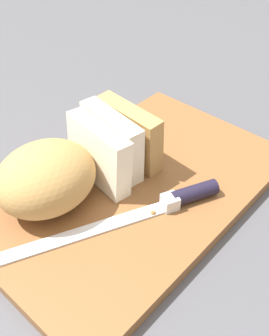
{
  "coord_description": "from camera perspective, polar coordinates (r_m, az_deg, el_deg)",
  "views": [
    {
      "loc": [
        -0.29,
        -0.28,
        0.4
      ],
      "look_at": [
        0.0,
        0.0,
        0.05
      ],
      "focal_mm": 42.5,
      "sensor_mm": 36.0,
      "label": 1
    }
  ],
  "objects": [
    {
      "name": "ground_plane",
      "position": [
        0.56,
        0.0,
        -3.71
      ],
      "size": [
        3.0,
        3.0,
        0.0
      ],
      "primitive_type": "plane",
      "color": "#4C4C51"
    },
    {
      "name": "cutting_board",
      "position": [
        0.56,
        0.0,
        -3.04
      ],
      "size": [
        0.44,
        0.28,
        0.02
      ],
      "primitive_type": "cube",
      "rotation": [
        0.0,
        0.0,
        0.03
      ],
      "color": "brown",
      "rests_on": "ground_plane"
    },
    {
      "name": "bread_loaf",
      "position": [
        0.52,
        -8.9,
        0.56
      ],
      "size": [
        0.23,
        0.13,
        0.09
      ],
      "rotation": [
        0.0,
        0.0,
        -0.1
      ],
      "color": "tan",
      "rests_on": "cutting_board"
    },
    {
      "name": "bread_knife",
      "position": [
        0.51,
        4.31,
        -5.1
      ],
      "size": [
        0.28,
        0.13,
        0.02
      ],
      "rotation": [
        0.0,
        0.0,
        2.73
      ],
      "color": "silver",
      "rests_on": "cutting_board"
    },
    {
      "name": "crumb_near_knife",
      "position": [
        0.51,
        2.7,
        -6.44
      ],
      "size": [
        0.01,
        0.01,
        0.01
      ],
      "primitive_type": "sphere",
      "color": "#996633",
      "rests_on": "cutting_board"
    },
    {
      "name": "crumb_near_loaf",
      "position": [
        0.55,
        -8.11,
        -2.1
      ],
      "size": [
        0.01,
        0.01,
        0.01
      ],
      "primitive_type": "sphere",
      "color": "#996633",
      "rests_on": "cutting_board"
    }
  ]
}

